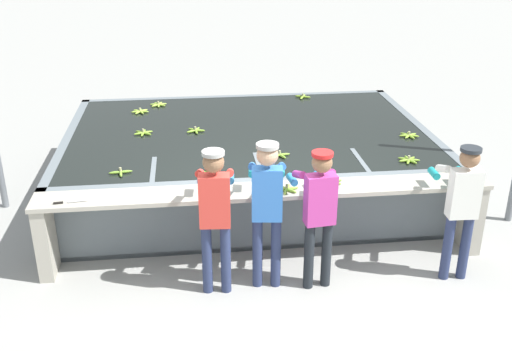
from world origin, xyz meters
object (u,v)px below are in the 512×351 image
banana_bunch_floating_0 (209,173)px  banana_bunch_floating_4 (140,111)px  banana_bunch_floating_1 (121,172)px  banana_bunch_floating_5 (143,133)px  banana_bunch_floating_3 (303,97)px  banana_bunch_floating_9 (409,135)px  knife_0 (65,202)px  banana_bunch_floating_7 (280,155)px  worker_1 (267,201)px  worker_3 (462,201)px  worker_2 (319,207)px  banana_bunch_floating_6 (409,160)px  banana_bunch_floating_8 (158,105)px  worker_0 (215,208)px  banana_bunch_floating_2 (195,130)px  banana_bunch_ledge_0 (287,189)px  banana_bunch_ledge_1 (331,181)px

banana_bunch_floating_0 → banana_bunch_floating_4: bearing=110.5°
banana_bunch_floating_1 → banana_bunch_floating_5: same height
banana_bunch_floating_3 → banana_bunch_floating_9: bearing=-62.0°
banana_bunch_floating_3 → knife_0: banana_bunch_floating_3 is taller
banana_bunch_floating_1 → banana_bunch_floating_7: bearing=9.5°
banana_bunch_floating_1 → banana_bunch_floating_9: same height
banana_bunch_floating_3 → worker_1: bearing=-105.9°
worker_3 → banana_bunch_floating_3: worker_3 is taller
worker_2 → banana_bunch_floating_9: 2.70m
banana_bunch_floating_0 → worker_1: bearing=-60.2°
banana_bunch_floating_1 → banana_bunch_floating_0: bearing=-8.3°
banana_bunch_floating_9 → banana_bunch_floating_0: bearing=-160.5°
banana_bunch_floating_5 → banana_bunch_floating_6: bearing=-22.9°
banana_bunch_floating_8 → banana_bunch_floating_7: bearing=-56.3°
worker_3 → banana_bunch_floating_9: 2.10m
worker_1 → banana_bunch_floating_5: 2.92m
worker_0 → banana_bunch_floating_4: 3.75m
banana_bunch_floating_2 → banana_bunch_floating_7: size_ratio=1.00×
banana_bunch_floating_0 → banana_bunch_ledge_0: (0.85, -0.57, 0.00)m
worker_0 → banana_bunch_ledge_0: worker_0 is taller
banana_bunch_floating_8 → banana_bunch_ledge_0: size_ratio=1.00×
worker_3 → banana_bunch_floating_7: worker_3 is taller
worker_3 → banana_bunch_floating_5: (-3.54, 2.64, -0.00)m
banana_bunch_floating_4 → banana_bunch_floating_7: bearing=-47.9°
banana_bunch_floating_2 → banana_bunch_floating_9: 3.02m
worker_2 → banana_bunch_floating_8: (-1.80, 3.99, -0.01)m
worker_0 → banana_bunch_floating_1: worker_0 is taller
banana_bunch_floating_4 → worker_1: bearing=-66.8°
banana_bunch_floating_3 → worker_3: bearing=-77.3°
knife_0 → banana_bunch_floating_7: bearing=23.5°
worker_0 → worker_1: 0.55m
banana_bunch_ledge_0 → knife_0: banana_bunch_ledge_0 is taller
banana_bunch_floating_3 → banana_bunch_floating_7: bearing=-107.1°
banana_bunch_floating_8 → banana_bunch_ledge_0: bearing=-66.2°
banana_bunch_floating_7 → banana_bunch_floating_9: 1.98m
worker_1 → banana_bunch_floating_2: size_ratio=6.10×
banana_bunch_floating_9 → banana_bunch_floating_6: bearing=-110.1°
worker_0 → worker_3: worker_0 is taller
banana_bunch_floating_9 → banana_bunch_ledge_1: banana_bunch_ledge_1 is taller
banana_bunch_ledge_0 → knife_0: size_ratio=0.80×
worker_0 → banana_bunch_floating_6: worker_0 is taller
knife_0 → banana_bunch_floating_9: bearing=20.0°
banana_bunch_floating_6 → banana_bunch_floating_5: bearing=157.1°
worker_2 → banana_bunch_floating_0: bearing=136.1°
worker_0 → banana_bunch_floating_6: bearing=24.9°
banana_bunch_floating_2 → banana_bunch_floating_6: (2.65, -1.44, -0.00)m
banana_bunch_floating_5 → banana_bunch_floating_8: 1.38m
banana_bunch_floating_2 → banana_bunch_floating_9: same height
banana_bunch_floating_8 → worker_3: bearing=-49.9°
worker_3 → worker_0: bearing=179.0°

